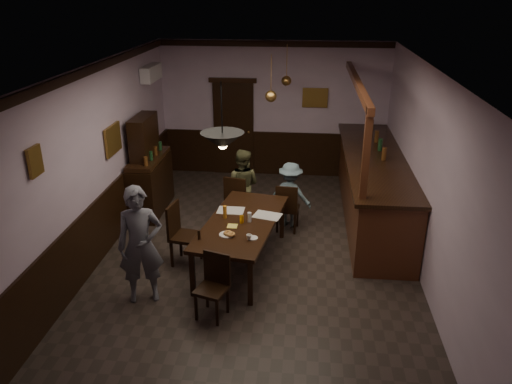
# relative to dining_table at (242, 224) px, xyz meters

# --- Properties ---
(room) EXTENTS (5.01, 8.01, 3.01)m
(room) POSITION_rel_dining_table_xyz_m (0.20, 0.10, 0.81)
(room) COLOR #2D2621
(room) RESTS_ON ground
(dining_table) EXTENTS (1.34, 2.33, 0.75)m
(dining_table) POSITION_rel_dining_table_xyz_m (0.00, 0.00, 0.00)
(dining_table) COLOR black
(dining_table) RESTS_ON ground
(chair_far_left) EXTENTS (0.51, 0.51, 0.97)m
(chair_far_left) POSITION_rel_dining_table_xyz_m (-0.25, 1.33, -0.16)
(chair_far_left) COLOR black
(chair_far_left) RESTS_ON ground
(chair_far_right) EXTENTS (0.43, 0.43, 0.89)m
(chair_far_right) POSITION_rel_dining_table_xyz_m (0.65, 1.19, -0.20)
(chair_far_right) COLOR black
(chair_far_right) RESTS_ON ground
(chair_near) EXTENTS (0.48, 0.48, 0.88)m
(chair_near) POSITION_rel_dining_table_xyz_m (-0.20, -1.31, -0.20)
(chair_near) COLOR black
(chair_near) RESTS_ON ground
(chair_side) EXTENTS (0.50, 0.50, 0.99)m
(chair_side) POSITION_rel_dining_table_xyz_m (-0.95, -0.05, -0.14)
(chair_side) COLOR black
(chair_side) RESTS_ON ground
(person_standing) EXTENTS (0.70, 0.57, 1.68)m
(person_standing) POSITION_rel_dining_table_xyz_m (-1.24, -1.07, 0.15)
(person_standing) COLOR slate
(person_standing) RESTS_ON ground
(person_seated_left) EXTENTS (0.75, 0.63, 1.37)m
(person_seated_left) POSITION_rel_dining_table_xyz_m (-0.20, 1.60, -0.00)
(person_seated_left) COLOR brown
(person_seated_left) RESTS_ON ground
(person_seated_right) EXTENTS (0.87, 0.65, 1.19)m
(person_seated_right) POSITION_rel_dining_table_xyz_m (0.69, 1.46, -0.09)
(person_seated_right) COLOR slate
(person_seated_right) RESTS_ON ground
(newspaper_left) EXTENTS (0.43, 0.31, 0.01)m
(newspaper_left) POSITION_rel_dining_table_xyz_m (-0.22, 0.34, 0.07)
(newspaper_left) COLOR silver
(newspaper_left) RESTS_ON dining_table
(newspaper_right) EXTENTS (0.48, 0.40, 0.01)m
(newspaper_right) POSITION_rel_dining_table_xyz_m (0.38, 0.21, 0.07)
(newspaper_right) COLOR silver
(newspaper_right) RESTS_ON dining_table
(napkin) EXTENTS (0.17, 0.17, 0.00)m
(napkin) POSITION_rel_dining_table_xyz_m (-0.12, -0.20, 0.07)
(napkin) COLOR #F8E45B
(napkin) RESTS_ON dining_table
(saucer) EXTENTS (0.15, 0.15, 0.01)m
(saucer) POSITION_rel_dining_table_xyz_m (0.23, -0.55, 0.07)
(saucer) COLOR white
(saucer) RESTS_ON dining_table
(coffee_cup) EXTENTS (0.09, 0.09, 0.07)m
(coffee_cup) POSITION_rel_dining_table_xyz_m (0.18, -0.61, 0.11)
(coffee_cup) COLOR white
(coffee_cup) RESTS_ON saucer
(pastry_plate) EXTENTS (0.22, 0.22, 0.01)m
(pastry_plate) POSITION_rel_dining_table_xyz_m (-0.16, -0.49, 0.07)
(pastry_plate) COLOR white
(pastry_plate) RESTS_ON dining_table
(pastry_ring_a) EXTENTS (0.13, 0.13, 0.04)m
(pastry_ring_a) POSITION_rel_dining_table_xyz_m (-0.14, -0.49, 0.10)
(pastry_ring_a) COLOR #C68C47
(pastry_ring_a) RESTS_ON pastry_plate
(pastry_ring_b) EXTENTS (0.13, 0.13, 0.04)m
(pastry_ring_b) POSITION_rel_dining_table_xyz_m (-0.09, -0.53, 0.10)
(pastry_ring_b) COLOR #C68C47
(pastry_ring_b) RESTS_ON pastry_plate
(soda_can) EXTENTS (0.07, 0.07, 0.12)m
(soda_can) POSITION_rel_dining_table_xyz_m (0.01, -0.07, 0.12)
(soda_can) COLOR #FFA315
(soda_can) RESTS_ON dining_table
(beer_glass) EXTENTS (0.06, 0.06, 0.20)m
(beer_glass) POSITION_rel_dining_table_xyz_m (-0.27, 0.07, 0.16)
(beer_glass) COLOR #BF721E
(beer_glass) RESTS_ON dining_table
(water_glass) EXTENTS (0.06, 0.06, 0.15)m
(water_glass) POSITION_rel_dining_table_xyz_m (0.12, -0.02, 0.14)
(water_glass) COLOR silver
(water_glass) RESTS_ON dining_table
(pepper_mill) EXTENTS (0.04, 0.04, 0.14)m
(pepper_mill) POSITION_rel_dining_table_xyz_m (-0.52, -0.65, 0.13)
(pepper_mill) COLOR black
(pepper_mill) RESTS_ON dining_table
(sideboard) EXTENTS (0.50, 1.41, 1.86)m
(sideboard) POSITION_rel_dining_table_xyz_m (-2.01, 1.83, 0.06)
(sideboard) COLOR black
(sideboard) RESTS_ON ground
(bar_counter) EXTENTS (1.07, 4.61, 2.58)m
(bar_counter) POSITION_rel_dining_table_xyz_m (2.19, 2.00, -0.04)
(bar_counter) COLOR #4D2614
(bar_counter) RESTS_ON ground
(door_back) EXTENTS (0.90, 0.06, 2.10)m
(door_back) POSITION_rel_dining_table_xyz_m (-0.70, 4.05, 0.36)
(door_back) COLOR black
(door_back) RESTS_ON ground
(ac_unit) EXTENTS (0.20, 0.85, 0.30)m
(ac_unit) POSITION_rel_dining_table_xyz_m (-2.18, 3.00, 1.76)
(ac_unit) COLOR white
(ac_unit) RESTS_ON ground
(picture_left_small) EXTENTS (0.04, 0.28, 0.36)m
(picture_left_small) POSITION_rel_dining_table_xyz_m (-2.26, -1.50, 1.46)
(picture_left_small) COLOR olive
(picture_left_small) RESTS_ON ground
(picture_left_large) EXTENTS (0.04, 0.62, 0.48)m
(picture_left_large) POSITION_rel_dining_table_xyz_m (-2.26, 0.90, 1.01)
(picture_left_large) COLOR olive
(picture_left_large) RESTS_ON ground
(picture_back) EXTENTS (0.55, 0.04, 0.42)m
(picture_back) POSITION_rel_dining_table_xyz_m (1.10, 4.06, 1.11)
(picture_back) COLOR olive
(picture_back) RESTS_ON ground
(pendant_iron) EXTENTS (0.56, 0.56, 0.86)m
(pendant_iron) POSITION_rel_dining_table_xyz_m (-0.13, -0.79, 1.57)
(pendant_iron) COLOR black
(pendant_iron) RESTS_ON ground
(pendant_brass_mid) EXTENTS (0.20, 0.20, 0.81)m
(pendant_brass_mid) POSITION_rel_dining_table_xyz_m (0.30, 1.75, 1.61)
(pendant_brass_mid) COLOR #BF8C3F
(pendant_brass_mid) RESTS_ON ground
(pendant_brass_far) EXTENTS (0.20, 0.20, 0.81)m
(pendant_brass_far) POSITION_rel_dining_table_xyz_m (0.50, 3.25, 1.61)
(pendant_brass_far) COLOR #BF8C3F
(pendant_brass_far) RESTS_ON ground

